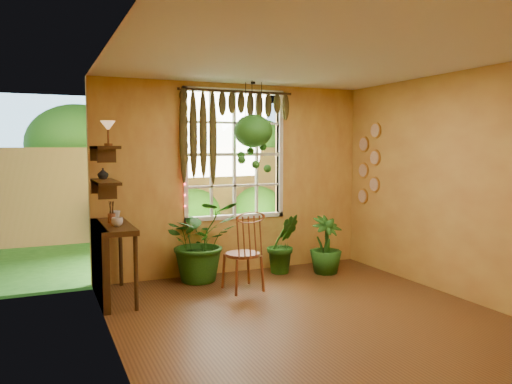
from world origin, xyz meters
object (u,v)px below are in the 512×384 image
at_px(counter_ledge, 104,254).
at_px(potted_plant_left, 201,241).
at_px(hanging_basket, 253,136).
at_px(potted_plant_mid, 283,244).
at_px(windsor_chair, 244,264).

height_order(counter_ledge, potted_plant_left, potted_plant_left).
relative_size(counter_ledge, hanging_basket, 0.95).
relative_size(potted_plant_left, potted_plant_mid, 1.29).
height_order(counter_ledge, hanging_basket, hanging_basket).
xyz_separation_m(windsor_chair, potted_plant_left, (-0.36, 0.66, 0.21)).
relative_size(windsor_chair, potted_plant_mid, 1.37).
bearing_deg(windsor_chair, potted_plant_mid, 28.85).
relative_size(counter_ledge, potted_plant_mid, 1.41).
height_order(potted_plant_left, hanging_basket, hanging_basket).
bearing_deg(potted_plant_mid, hanging_basket, 174.03).
bearing_deg(windsor_chair, counter_ledge, 163.69).
relative_size(potted_plant_left, hanging_basket, 0.87).
distance_m(windsor_chair, hanging_basket, 1.79).
bearing_deg(counter_ledge, windsor_chair, -10.33).
bearing_deg(windsor_chair, potted_plant_left, 112.52).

